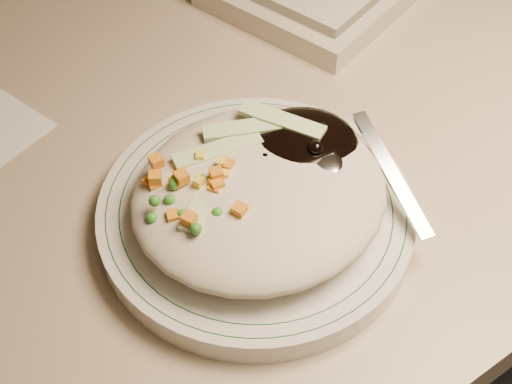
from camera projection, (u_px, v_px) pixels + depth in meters
desk at (253, 198)px, 0.83m from camera, size 1.40×0.70×0.74m
plate at (256, 214)px, 0.55m from camera, size 0.24×0.24×0.02m
plate_rim at (256, 206)px, 0.54m from camera, size 0.23×0.23×0.00m
meal at (261, 185)px, 0.52m from camera, size 0.20×0.19×0.05m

